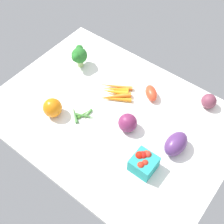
# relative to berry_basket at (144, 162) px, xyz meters

# --- Properties ---
(tablecloth) EXTENTS (1.04, 0.76, 0.02)m
(tablecloth) POSITION_rel_berry_basket_xyz_m (-0.25, 0.13, -0.05)
(tablecloth) COLOR white
(tablecloth) RESTS_ON ground
(berry_basket) EXTENTS (0.09, 0.09, 0.08)m
(berry_basket) POSITION_rel_berry_basket_xyz_m (0.00, 0.00, 0.00)
(berry_basket) COLOR teal
(berry_basket) RESTS_ON tablecloth
(okra_pile) EXTENTS (0.14, 0.10, 0.02)m
(okra_pile) POSITION_rel_berry_basket_xyz_m (-0.35, 0.04, -0.03)
(okra_pile) COLOR #458A2B
(okra_pile) RESTS_ON tablecloth
(broccoli_head) EXTENTS (0.08, 0.09, 0.11)m
(broccoli_head) POSITION_rel_berry_basket_xyz_m (-0.57, 0.27, 0.03)
(broccoli_head) COLOR #A3C97A
(broccoli_head) RESTS_ON tablecloth
(eggplant) EXTENTS (0.08, 0.12, 0.08)m
(eggplant) POSITION_rel_berry_basket_xyz_m (0.05, 0.15, -0.00)
(eggplant) COLOR #57306D
(eggplant) RESTS_ON tablecloth
(red_onion_near_basket) EXTENTS (0.08, 0.08, 0.08)m
(red_onion_near_basket) POSITION_rel_berry_basket_xyz_m (-0.16, 0.11, 0.00)
(red_onion_near_basket) COLOR #772551
(red_onion_near_basket) RESTS_ON tablecloth
(roma_tomato) EXTENTS (0.10, 0.10, 0.05)m
(roma_tomato) POSITION_rel_berry_basket_xyz_m (-0.17, 0.32, -0.01)
(roma_tomato) COLOR #E54527
(roma_tomato) RESTS_ON tablecloth
(bell_pepper_orange) EXTENTS (0.10, 0.10, 0.09)m
(bell_pepper_orange) POSITION_rel_berry_basket_xyz_m (-0.46, -0.03, 0.00)
(bell_pepper_orange) COLOR orange
(bell_pepper_orange) RESTS_ON tablecloth
(red_onion_center) EXTENTS (0.07, 0.07, 0.07)m
(red_onion_center) POSITION_rel_berry_basket_xyz_m (0.06, 0.43, -0.01)
(red_onion_center) COLOR brown
(red_onion_center) RESTS_ON tablecloth
(carrot_bunch) EXTENTS (0.19, 0.16, 0.03)m
(carrot_bunch) POSITION_rel_berry_basket_xyz_m (-0.31, 0.23, -0.03)
(carrot_bunch) COLOR orange
(carrot_bunch) RESTS_ON tablecloth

